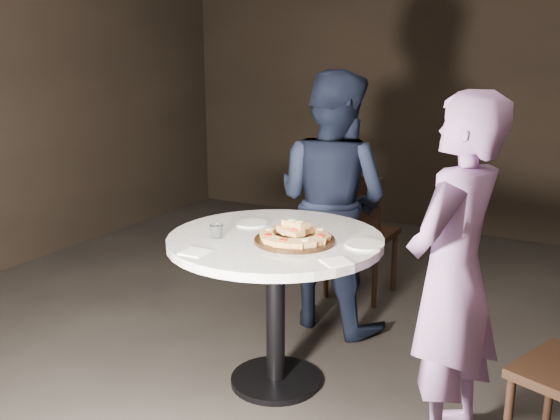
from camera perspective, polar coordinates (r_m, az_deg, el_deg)
name	(u,v)px	position (r m, az deg, el deg)	size (l,w,h in m)	color
floor	(293,391)	(3.51, 1.18, -16.20)	(7.00, 7.00, 0.00)	black
table	(275,265)	(3.29, -0.42, -5.04)	(1.15, 1.15, 0.85)	black
serving_board	(295,240)	(3.15, 1.34, -2.77)	(0.41, 0.41, 0.02)	black
focaccia_pile	(295,233)	(3.14, 1.35, -2.15)	(0.36, 0.36, 0.10)	#BE8949
plate_left	(251,223)	(3.47, -2.63, -1.22)	(0.18, 0.18, 0.01)	white
plate_right	(364,245)	(3.12, 7.73, -3.16)	(0.20, 0.20, 0.01)	white
water_glass	(217,231)	(3.22, -5.80, -1.97)	(0.07, 0.07, 0.07)	silver
napkin_near	(195,252)	(3.01, -7.78, -3.83)	(0.12, 0.12, 0.01)	white
napkin_far	(336,262)	(2.87, 5.14, -4.74)	(0.12, 0.12, 0.01)	white
chair_far	(357,227)	(4.52, 7.01, -1.52)	(0.46, 0.48, 0.96)	black
diner_navy	(332,201)	(4.04, 4.77, 0.78)	(0.81, 0.63, 1.67)	black
diner_teal	(453,276)	(2.88, 15.52, -5.84)	(0.60, 0.39, 1.63)	#84649C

